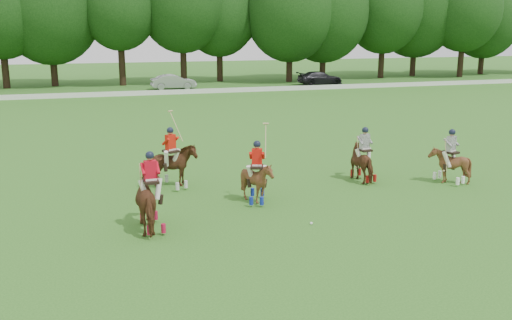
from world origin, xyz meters
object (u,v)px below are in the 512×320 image
object	(u,v)px
polo_stripe_a	(364,162)
polo_ball	(311,223)
polo_red_b	(171,166)
car_right	(320,78)
polo_red_a	(152,201)
car_mid	(173,82)
polo_stripe_b	(450,164)
polo_red_c	(257,181)

from	to	relation	value
polo_stripe_a	polo_ball	xyz separation A→B (m)	(-4.04, -4.30, -0.74)
polo_red_b	polo_stripe_a	distance (m)	7.67
car_right	polo_red_a	distance (m)	46.70
car_mid	polo_stripe_b	size ratio (longest dim) A/B	2.06
car_right	polo_red_a	world-z (taller)	polo_red_a
polo_stripe_a	car_right	bearing A→B (deg)	69.19
car_mid	polo_red_a	bearing A→B (deg)	169.04
polo_red_a	polo_stripe_b	distance (m)	12.11
polo_stripe_a	polo_stripe_b	bearing A→B (deg)	-23.19
polo_red_a	polo_red_b	xyz separation A→B (m)	(1.30, 4.48, -0.04)
car_right	polo_red_b	world-z (taller)	polo_red_b
polo_ball	polo_stripe_a	bearing A→B (deg)	46.78
car_right	polo_ball	world-z (taller)	car_right
polo_red_b	polo_red_c	world-z (taller)	polo_red_b
polo_stripe_a	car_mid	bearing A→B (deg)	92.70
polo_red_a	car_mid	bearing A→B (deg)	80.07
car_mid	car_right	size ratio (longest dim) A/B	0.91
polo_red_c	polo_stripe_b	world-z (taller)	polo_red_c
car_mid	polo_ball	size ratio (longest dim) A/B	49.82
car_mid	polo_stripe_a	xyz separation A→B (m)	(1.76, -37.36, 0.05)
car_right	polo_red_c	world-z (taller)	polo_red_c
car_right	polo_stripe_a	size ratio (longest dim) A/B	2.25
polo_red_b	polo_red_c	distance (m)	3.80
car_right	polo_stripe_b	distance (m)	40.25
car_right	polo_ball	xyz separation A→B (m)	(-18.24, -41.67, -0.67)
polo_red_a	polo_ball	world-z (taller)	polo_red_a
polo_red_c	polo_ball	distance (m)	3.01
polo_red_c	car_mid	bearing A→B (deg)	85.26
polo_stripe_a	polo_ball	distance (m)	5.95
car_mid	polo_red_a	distance (m)	41.22
car_mid	polo_red_b	size ratio (longest dim) A/B	1.54
polo_stripe_b	polo_ball	distance (m)	7.76
polo_stripe_a	polo_red_a	bearing A→B (deg)	-159.92
polo_ball	car_mid	bearing A→B (deg)	86.86
car_right	polo_stripe_b	world-z (taller)	polo_stripe_b
polo_red_c	polo_stripe_b	xyz separation A→B (m)	(8.07, 0.22, -0.02)
car_mid	polo_red_a	world-z (taller)	polo_red_a
polo_red_b	polo_ball	bearing A→B (deg)	-57.46
polo_red_a	polo_red_b	world-z (taller)	polo_red_b
polo_red_a	polo_red_b	distance (m)	4.66
polo_red_b	polo_stripe_b	size ratio (longest dim) A/B	1.34
polo_red_c	polo_ball	size ratio (longest dim) A/B	30.75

